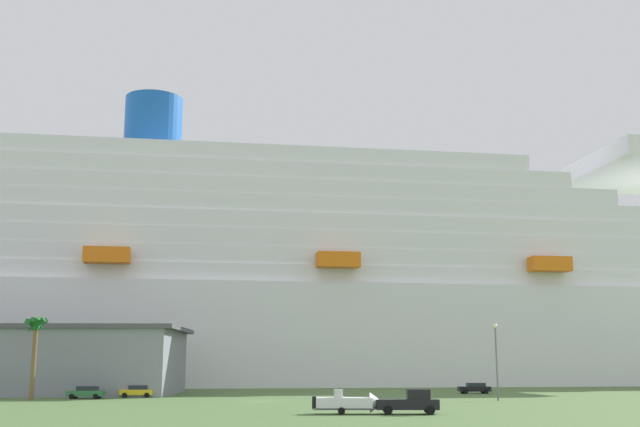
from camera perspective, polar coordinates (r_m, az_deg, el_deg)
ground_plane at (r=124.87m, az=-4.26°, el=-13.00°), size 600.00×600.00×0.00m
cruise_ship at (r=159.46m, az=-0.35°, el=-5.72°), size 282.66×56.47×62.70m
pickup_truck at (r=72.01m, az=6.66°, el=-13.67°), size 5.75×2.67×2.20m
small_boat_on_trailer at (r=71.74m, az=2.36°, el=-13.80°), size 7.07×2.46×2.15m
palm_tree at (r=103.20m, az=-20.26°, el=-8.24°), size 2.99×2.98×10.21m
street_lamp at (r=98.41m, az=12.88°, el=-9.89°), size 0.56×0.56×9.24m
parked_car_green_wagon at (r=105.34m, az=-16.87°, el=-12.51°), size 4.57×2.13×1.58m
parked_car_black_coupe at (r=119.73m, az=11.35°, el=-12.51°), size 4.70×2.05×1.58m
parked_car_yellow_taxi at (r=107.66m, az=-13.33°, el=-12.63°), size 4.35×2.12×1.58m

